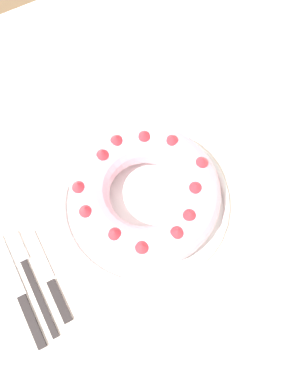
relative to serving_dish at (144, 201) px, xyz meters
The scene contains 7 objects.
ground_plane 0.78m from the serving_dish, 10.78° to the right, with size 8.00×8.00×0.00m, color brown.
dining_table 0.09m from the serving_dish, 10.78° to the right, with size 1.45×1.17×0.77m.
serving_dish is the anchor object (origin of this frame).
bundt_cake 0.05m from the serving_dish, 138.57° to the right, with size 0.29×0.29×0.09m.
fork 0.26m from the serving_dish, behind, with size 0.02×0.22×0.01m.
serving_knife 0.29m from the serving_dish, 167.45° to the right, with size 0.02×0.23×0.01m.
cake_knife 0.24m from the serving_dish, 164.76° to the right, with size 0.02×0.19×0.01m.
Camera 1 is at (-0.16, -0.27, 1.61)m, focal length 42.00 mm.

